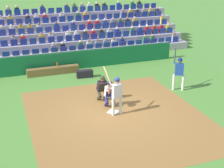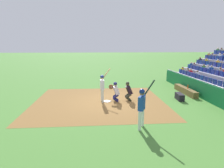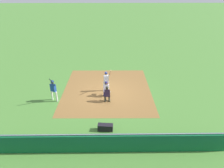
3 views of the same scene
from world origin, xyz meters
name	(u,v)px [view 1 (image 1 of 3)]	position (x,y,z in m)	size (l,w,h in m)	color
ground_plane	(113,112)	(0.00, 0.00, 0.00)	(160.00, 160.00, 0.00)	#4B8335
infield_dirt_patch	(117,117)	(0.00, 0.50, 0.00)	(7.42, 8.27, 0.01)	olive
home_plate_marker	(113,112)	(0.00, 0.00, 0.02)	(0.44, 0.44, 0.02)	white
batter_at_plate	(117,92)	(-0.06, 0.29, 1.09)	(0.70, 0.70, 2.14)	silver
catcher_crouching	(110,92)	(-0.05, -0.57, 0.72)	(0.49, 0.72, 1.30)	navy
home_plate_umpire	(102,87)	(0.02, -1.41, 0.70)	(0.48, 0.48, 1.29)	#2C2C1F
dugout_wall	(76,60)	(0.00, -6.58, 0.57)	(13.14, 0.24, 1.20)	#126536
dugout_bench	(53,71)	(1.55, -6.03, 0.22)	(3.09, 0.40, 0.44)	brown
water_bottle_on_bench	(57,64)	(1.28, -6.07, 0.58)	(0.07, 0.07, 0.27)	#E0511E
equipment_duffel_bag	(85,74)	(-0.07, -4.85, 0.22)	(0.95, 0.36, 0.43)	black
on_deck_batter	(179,70)	(-4.10, -1.27, 1.10)	(0.60, 0.76, 2.16)	silver
bleacher_stand	(60,37)	(0.00, -11.44, 0.99)	(18.59, 4.87, 3.31)	#9895A3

